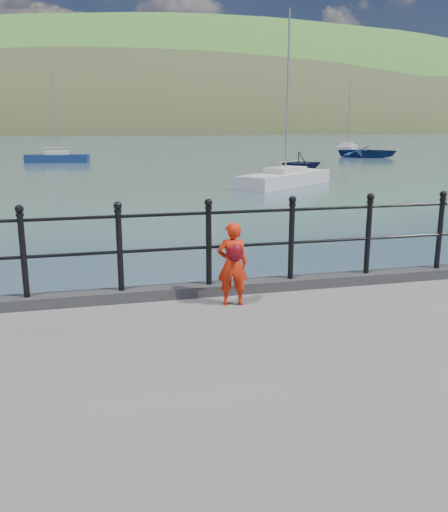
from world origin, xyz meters
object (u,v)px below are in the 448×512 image
object	(u,v)px
launch_blue	(368,152)
sailboat_near	(285,179)
sailboat_port	(58,159)
launch_navy	(301,163)
sailboat_far	(347,148)
child	(232,264)
railing	(165,239)

from	to	relation	value
launch_blue	sailboat_near	xyz separation A→B (m)	(-16.71, -21.75, -0.25)
sailboat_port	sailboat_near	distance (m)	25.25
launch_navy	sailboat_far	world-z (taller)	sailboat_far
launch_blue	sailboat_near	bearing A→B (deg)	-178.30
launch_blue	sailboat_far	size ratio (longest dim) A/B	0.62
launch_navy	child	bearing A→B (deg)	152.92
railing	sailboat_near	world-z (taller)	sailboat_near
launch_blue	railing	bearing A→B (deg)	-172.17
child	sailboat_far	world-z (taller)	sailboat_far
railing	child	xyz separation A→B (m)	(0.80, -0.51, -0.27)
launch_blue	sailboat_port	xyz separation A→B (m)	(-29.79, -0.14, -0.25)
child	launch_navy	distance (m)	30.56
railing	launch_blue	size ratio (longest dim) A/B	3.20
railing	launch_blue	bearing A→B (deg)	58.58
sailboat_port	sailboat_far	distance (m)	35.69
railing	sailboat_port	world-z (taller)	sailboat_port
child	sailboat_far	bearing A→B (deg)	-109.63
launch_blue	sailboat_far	xyz separation A→B (m)	(3.74, 12.12, -0.24)
child	sailboat_port	distance (m)	43.50
railing	launch_navy	world-z (taller)	railing
child	sailboat_near	xyz separation A→B (m)	(8.69, 21.65, -1.22)
child	sailboat_near	world-z (taller)	sailboat_near
sailboat_far	launch_blue	bearing A→B (deg)	-163.06
sailboat_near	sailboat_far	bearing A→B (deg)	20.79
launch_navy	sailboat_port	world-z (taller)	sailboat_port
railing	launch_navy	xyz separation A→B (m)	(12.97, 27.52, -1.07)
railing	sailboat_port	distance (m)	42.92
sailboat_port	sailboat_near	bearing A→B (deg)	-50.06
railing	child	size ratio (longest dim) A/B	16.46
railing	sailboat_far	distance (m)	62.64
launch_navy	sailboat_port	distance (m)	22.50
launch_blue	launch_navy	distance (m)	20.28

